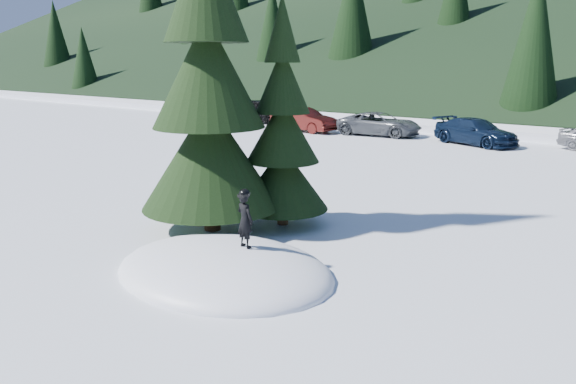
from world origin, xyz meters
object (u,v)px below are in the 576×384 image
Objects in this scene: child_skier at (245,220)px; car_1 at (303,120)px; spruce_short at (283,138)px; car_3 at (476,132)px; car_0 at (261,111)px; car_2 at (380,124)px; spruce_tall at (208,87)px.

child_skier is 0.26× the size of car_1.
spruce_short reaches higher than child_skier.
child_skier is at bearing -152.14° from car_3.
car_3 is at bearing -82.54° from car_1.
car_0 is at bearing 132.90° from spruce_short.
car_0 is at bearing 69.65° from car_1.
spruce_short reaches higher than car_2.
car_1 is at bearing -48.01° from child_skier.
car_1 reaches higher than car_3.
child_skier is 0.24× the size of car_3.
spruce_short is at bearing -137.32° from car_0.
spruce_short is 18.77m from car_1.
car_1 is 9.62m from car_3.
car_0 is at bearing 128.85° from spruce_tall.
child_skier is at bearing -63.09° from spruce_short.
car_3 is (-0.40, 17.56, -2.70)m from spruce_tall.
car_1 is (-10.96, 15.17, -1.44)m from spruce_short.
spruce_short is at bearing -142.62° from car_1.
spruce_short is 5.13× the size of child_skier.
spruce_short reaches higher than car_3.
spruce_short is at bearing 54.46° from spruce_tall.
car_3 reaches higher than car_2.
spruce_tall is 1.90× the size of car_0.
spruce_tall is 18.81m from car_2.
spruce_short is 1.25× the size of car_3.
car_1 is at bearing -112.10° from car_0.
child_skier is (2.46, -1.47, -2.32)m from spruce_tall.
spruce_tall is 19.51m from car_1.
spruce_short is 3.40m from child_skier.
car_0 is 14.60m from car_3.
car_3 is at bearing -99.11° from car_2.
car_1 is (-12.42, 18.04, -0.34)m from child_skier.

